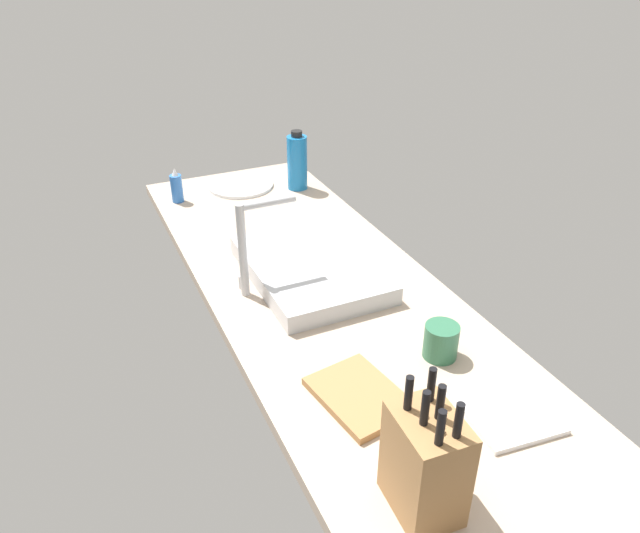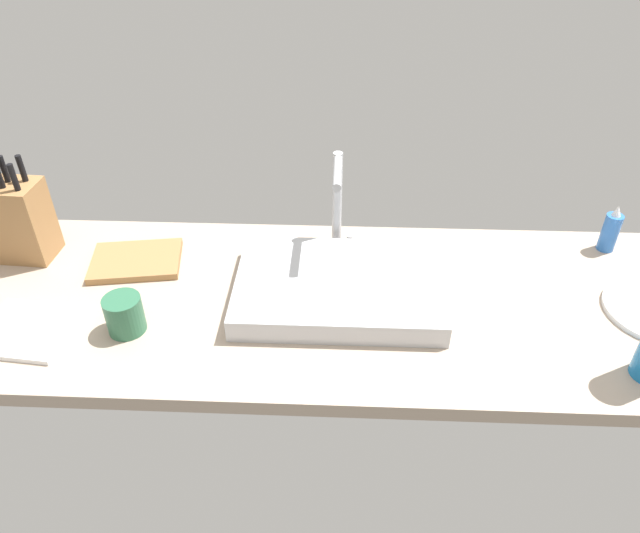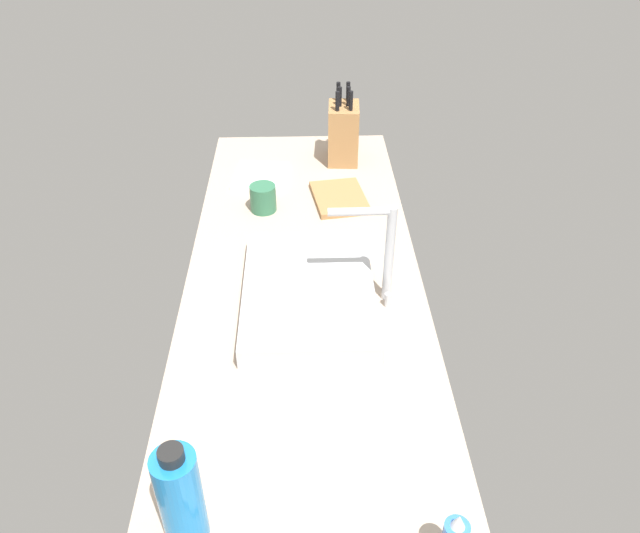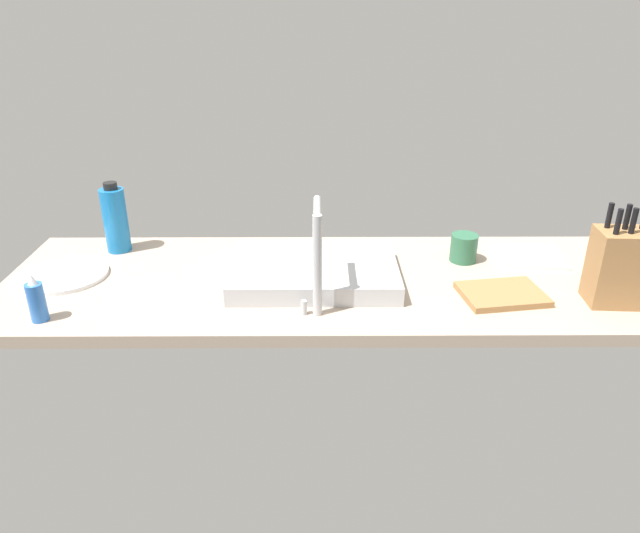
% 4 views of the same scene
% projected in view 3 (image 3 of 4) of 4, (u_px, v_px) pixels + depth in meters
% --- Properties ---
extents(countertop_slab, '(1.92, 0.64, 0.04)m').
position_uv_depth(countertop_slab, '(305.00, 294.00, 1.68)').
color(countertop_slab, tan).
rests_on(countertop_slab, ground).
extents(sink_basin, '(0.48, 0.33, 0.05)m').
position_uv_depth(sink_basin, '(310.00, 293.00, 1.61)').
color(sink_basin, '#B7BABF').
rests_on(sink_basin, countertop_slab).
extents(faucet, '(0.06, 0.17, 0.27)m').
position_uv_depth(faucet, '(383.00, 246.00, 1.54)').
color(faucet, '#B7BABF').
rests_on(faucet, countertop_slab).
extents(knife_block, '(0.15, 0.11, 0.27)m').
position_uv_depth(knife_block, '(344.00, 133.00, 2.21)').
color(knife_block, '#9E7042').
rests_on(knife_block, countertop_slab).
extents(cutting_board, '(0.24, 0.19, 0.02)m').
position_uv_depth(cutting_board, '(340.00, 198.00, 2.04)').
color(cutting_board, '#9E7042').
rests_on(cutting_board, countertop_slab).
extents(water_bottle, '(0.08, 0.08, 0.23)m').
position_uv_depth(water_bottle, '(182.00, 497.00, 1.04)').
color(water_bottle, '#1970B7').
rests_on(water_bottle, countertop_slab).
extents(dish_towel, '(0.21, 0.20, 0.01)m').
position_uv_depth(dish_towel, '(262.00, 176.00, 2.17)').
color(dish_towel, white).
rests_on(dish_towel, countertop_slab).
extents(coffee_mug, '(0.08, 0.08, 0.09)m').
position_uv_depth(coffee_mug, '(264.00, 198.00, 1.97)').
color(coffee_mug, '#2D6647').
rests_on(coffee_mug, countertop_slab).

